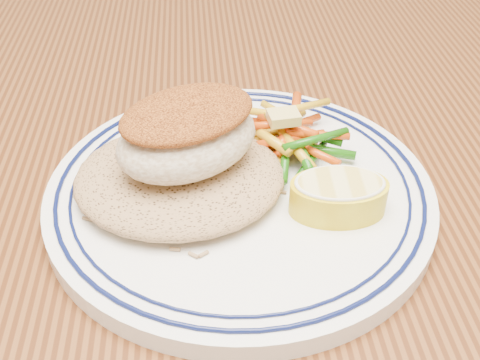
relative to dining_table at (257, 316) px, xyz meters
name	(u,v)px	position (x,y,z in m)	size (l,w,h in m)	color
dining_table	(257,316)	(0.00, 0.00, 0.00)	(1.50, 0.90, 0.75)	#44200D
plate	(240,192)	(-0.01, 0.03, 0.11)	(0.27, 0.27, 0.02)	white
rice_pilaf	(180,173)	(-0.05, 0.03, 0.13)	(0.15, 0.13, 0.03)	#9A754D
fish_fillet	(187,133)	(-0.05, 0.03, 0.16)	(0.12, 0.11, 0.05)	beige
vegetable_pile	(289,135)	(0.03, 0.07, 0.13)	(0.10, 0.10, 0.03)	#C8400A
butter_pat	(284,117)	(0.02, 0.06, 0.14)	(0.02, 0.02, 0.01)	#D5C268
lemon_wedge	(338,195)	(0.05, -0.01, 0.13)	(0.07, 0.06, 0.03)	yellow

